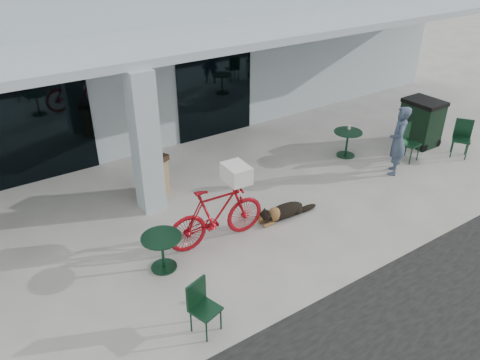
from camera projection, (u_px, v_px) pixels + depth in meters
ground at (267, 235)px, 9.54m from camera, size 80.00×80.00×0.00m
building at (107, 43)px, 14.62m from camera, size 22.00×7.00×4.50m
storefront_glass_left at (32, 129)px, 10.94m from camera, size 2.80×0.06×2.70m
storefront_glass_right at (215, 91)px, 13.37m from camera, size 2.40×0.06×2.70m
column at (146, 143)px, 9.72m from camera, size 0.50×0.50×3.12m
overhang at (176, 42)px, 10.59m from camera, size 22.00×2.80×0.18m
bicycle at (217, 215)px, 9.06m from camera, size 2.10×0.70×1.24m
laundry_basket at (236, 173)px, 8.88m from camera, size 0.45×0.59×0.34m
dog at (285, 210)px, 10.01m from camera, size 1.10×0.37×0.37m
cup_near_dog at (196, 299)px, 7.86m from camera, size 0.08×0.08×0.09m
cafe_table_near at (163, 252)px, 8.48m from camera, size 0.79×0.79×0.69m
cafe_chair_near at (205, 309)px, 7.11m from camera, size 0.51×0.54×0.89m
cafe_table_far at (347, 144)px, 12.59m from camera, size 0.83×0.83×0.71m
cafe_chair_far_a at (410, 143)px, 12.29m from camera, size 0.50×0.54×0.98m
cafe_chair_far_b at (461, 139)px, 12.50m from camera, size 0.66×0.65×1.00m
person at (398, 141)px, 11.48m from camera, size 0.76×0.74×1.76m
cup_on_table at (349, 127)px, 12.54m from camera, size 0.08×0.08×0.11m
trash_receptacle at (153, 175)px, 10.75m from camera, size 0.76×0.76×0.97m
wheeled_bin at (421, 122)px, 13.14m from camera, size 0.80×1.02×1.30m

